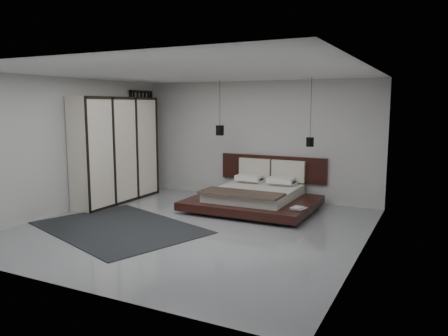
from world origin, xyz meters
The scene contains 14 objects.
floor centered at (0.00, 0.00, 0.00)m, with size 6.00×6.00×0.00m, color gray.
ceiling centered at (0.00, 0.00, 2.80)m, with size 6.00×6.00×0.00m, color white.
wall_back centered at (0.00, 3.00, 1.40)m, with size 6.00×6.00×0.00m, color silver.
wall_front centered at (0.00, -3.00, 1.40)m, with size 6.00×6.00×0.00m, color silver.
wall_left centered at (-3.00, 0.00, 1.40)m, with size 6.00×6.00×0.00m, color silver.
wall_right centered at (3.00, 0.00, 1.40)m, with size 6.00×6.00×0.00m, color silver.
lattice_screen centered at (-2.95, 2.45, 1.30)m, with size 0.05×0.90×2.60m, color black.
bed centered at (0.45, 1.92, 0.28)m, with size 2.60×2.32×1.05m.
book_lower centered at (1.52, 1.29, 0.26)m, with size 0.23×0.30×0.03m, color #99724C.
book_upper centered at (1.50, 1.26, 0.28)m, with size 0.19×0.26×0.02m, color #99724C.
pendant_left centered at (-0.62, 2.31, 1.65)m, with size 0.19×0.19×1.26m.
pendant_right centered at (1.52, 2.31, 1.47)m, with size 0.16×0.16×1.44m.
wardrobe centered at (-2.70, 1.12, 1.21)m, with size 0.58×2.47×2.42m.
rug centered at (-1.20, -0.63, 0.01)m, with size 3.01×2.15×0.01m, color black.
Camera 1 is at (3.99, -6.72, 2.23)m, focal length 35.00 mm.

